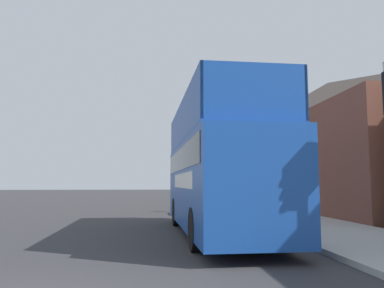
% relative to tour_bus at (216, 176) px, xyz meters
% --- Properties ---
extents(ground_plane, '(144.00, 144.00, 0.00)m').
position_rel_tour_bus_xyz_m(ground_plane, '(-3.98, 13.93, -1.93)').
color(ground_plane, '#333335').
extents(sidewalk, '(3.87, 108.00, 0.14)m').
position_rel_tour_bus_xyz_m(sidewalk, '(3.88, 10.93, -1.86)').
color(sidewalk, '#ADAAA3').
rests_on(sidewalk, ground_plane).
extents(brick_terrace_rear, '(6.00, 18.36, 8.02)m').
position_rel_tour_bus_xyz_m(brick_terrace_rear, '(8.81, 9.83, 2.08)').
color(brick_terrace_rear, brown).
rests_on(brick_terrace_rear, ground_plane).
extents(tour_bus, '(2.69, 9.60, 4.34)m').
position_rel_tour_bus_xyz_m(tour_bus, '(0.00, 0.00, 0.00)').
color(tour_bus, '#19479E').
rests_on(tour_bus, ground_plane).
extents(parked_car_ahead_of_bus, '(1.82, 4.32, 1.45)m').
position_rel_tour_bus_xyz_m(parked_car_ahead_of_bus, '(0.85, 7.74, -1.25)').
color(parked_car_ahead_of_bus, maroon).
rests_on(parked_car_ahead_of_bus, ground_plane).
extents(lamp_post_nearest, '(0.35, 0.35, 4.36)m').
position_rel_tour_bus_xyz_m(lamp_post_nearest, '(2.31, -1.71, 1.25)').
color(lamp_post_nearest, black).
rests_on(lamp_post_nearest, sidewalk).
extents(lamp_post_second, '(0.35, 0.35, 4.81)m').
position_rel_tour_bus_xyz_m(lamp_post_second, '(2.61, 8.06, 1.52)').
color(lamp_post_second, black).
rests_on(lamp_post_second, sidewalk).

